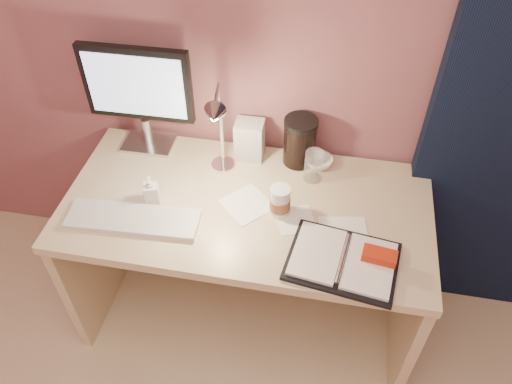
% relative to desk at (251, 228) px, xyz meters
% --- Properties ---
extents(desk, '(1.40, 0.70, 0.73)m').
position_rel_desk_xyz_m(desk, '(0.00, 0.00, 0.00)').
color(desk, beige).
rests_on(desk, ground).
extents(monitor, '(0.44, 0.16, 0.46)m').
position_rel_desk_xyz_m(monitor, '(-0.48, 0.20, 0.50)').
color(monitor, silver).
rests_on(monitor, desk).
extents(keyboard, '(0.49, 0.17, 0.02)m').
position_rel_desk_xyz_m(keyboard, '(-0.39, -0.24, 0.24)').
color(keyboard, silver).
rests_on(keyboard, desk).
extents(planner, '(0.40, 0.32, 0.06)m').
position_rel_desk_xyz_m(planner, '(0.39, -0.28, 0.24)').
color(planner, black).
rests_on(planner, desk).
extents(paper_a, '(0.17, 0.17, 0.00)m').
position_rel_desk_xyz_m(paper_a, '(0.19, -0.12, 0.23)').
color(paper_a, white).
rests_on(paper_a, desk).
extents(paper_b, '(0.20, 0.20, 0.00)m').
position_rel_desk_xyz_m(paper_b, '(0.37, -0.16, 0.23)').
color(paper_b, white).
rests_on(paper_b, desk).
extents(paper_c, '(0.23, 0.23, 0.00)m').
position_rel_desk_xyz_m(paper_c, '(0.00, -0.08, 0.23)').
color(paper_c, white).
rests_on(paper_c, desk).
extents(coffee_cup, '(0.08, 0.08, 0.12)m').
position_rel_desk_xyz_m(coffee_cup, '(0.13, -0.10, 0.28)').
color(coffee_cup, silver).
rests_on(coffee_cup, desk).
extents(clear_cup, '(0.07, 0.07, 0.13)m').
position_rel_desk_xyz_m(clear_cup, '(0.23, 0.12, 0.29)').
color(clear_cup, white).
rests_on(clear_cup, desk).
extents(bowl, '(0.13, 0.13, 0.04)m').
position_rel_desk_xyz_m(bowl, '(0.25, 0.20, 0.24)').
color(bowl, white).
rests_on(bowl, desk).
extents(lotion_bottle, '(0.07, 0.07, 0.12)m').
position_rel_desk_xyz_m(lotion_bottle, '(-0.35, -0.12, 0.29)').
color(lotion_bottle, silver).
rests_on(lotion_bottle, desk).
extents(dark_jar, '(0.13, 0.13, 0.19)m').
position_rel_desk_xyz_m(dark_jar, '(0.16, 0.21, 0.32)').
color(dark_jar, black).
rests_on(dark_jar, desk).
extents(product_box, '(0.12, 0.09, 0.17)m').
position_rel_desk_xyz_m(product_box, '(-0.04, 0.20, 0.31)').
color(product_box, silver).
rests_on(product_box, desk).
extents(desk_lamp, '(0.12, 0.26, 0.42)m').
position_rel_desk_xyz_m(desk_lamp, '(-0.15, 0.01, 0.49)').
color(desk_lamp, silver).
rests_on(desk_lamp, desk).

